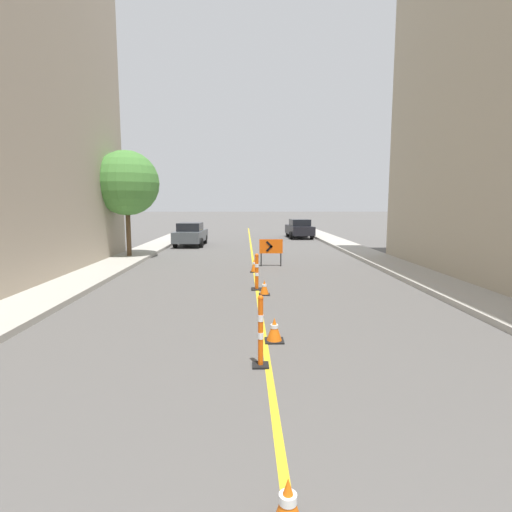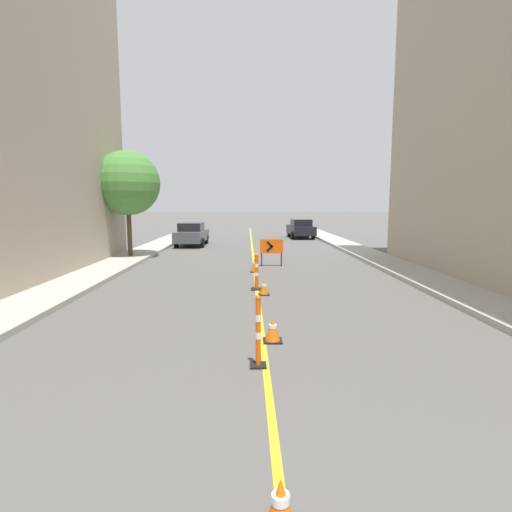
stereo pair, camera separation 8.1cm
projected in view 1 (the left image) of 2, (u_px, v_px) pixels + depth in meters
The scene contains 13 objects.
lane_stripe at pixel (252, 253), 23.44m from camera, with size 0.12×48.24×0.01m.
sidewalk_left at pixel (143, 252), 23.26m from camera, with size 1.86×48.24×0.17m.
sidewalk_right at pixel (359, 251), 23.61m from camera, with size 1.86×48.24×0.17m.
traffic_cone_nearest at pixel (288, 507), 3.45m from camera, with size 0.38×0.38×0.53m.
traffic_cone_second at pixel (274, 330), 8.33m from camera, with size 0.40×0.40×0.51m.
traffic_cone_third at pixel (264, 287), 12.62m from camera, with size 0.34×0.34×0.48m.
traffic_cone_fourth at pixel (254, 265), 16.81m from camera, with size 0.35×0.35×0.60m.
delineator_post_front at pixel (261, 336), 7.01m from camera, with size 0.29×0.29×1.29m.
delineator_post_rear at pixel (257, 274), 13.34m from camera, with size 0.37×0.37×1.23m.
arrow_barricade_primary at pixel (271, 247), 18.34m from camera, with size 1.07×0.08×1.25m.
parked_car_curb_near at pixel (191, 234), 27.43m from camera, with size 1.98×4.37×1.59m.
parked_car_curb_mid at pixel (299, 229), 33.69m from camera, with size 2.03×4.39×1.59m.
street_tree_left_near at pixel (126, 183), 20.42m from camera, with size 3.31×3.31×5.41m.
Camera 1 is at (-0.40, 0.85, 2.86)m, focal length 28.00 mm.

